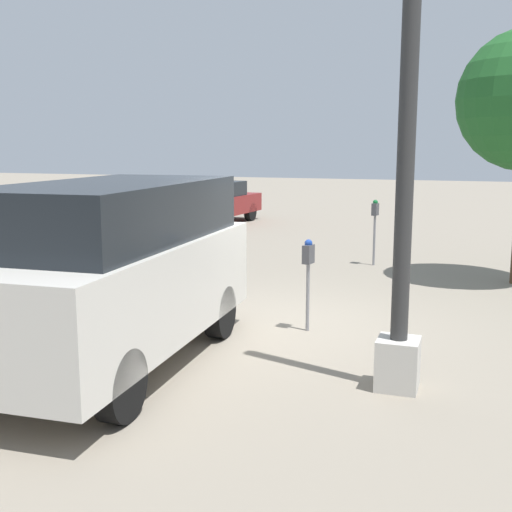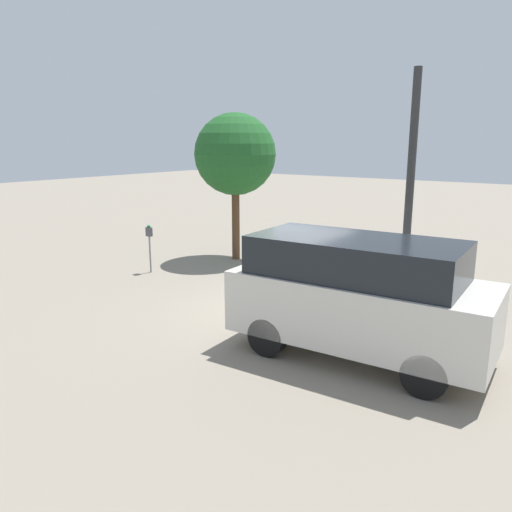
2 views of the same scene
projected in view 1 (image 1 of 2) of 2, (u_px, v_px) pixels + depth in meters
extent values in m
plane|color=gray|center=(276.00, 323.00, 9.41)|extent=(80.00, 80.00, 0.00)
cylinder|color=gray|center=(308.00, 297.00, 8.95)|extent=(0.05, 0.05, 0.96)
cube|color=#47474C|center=(308.00, 254.00, 8.84)|extent=(0.21, 0.14, 0.26)
sphere|color=navy|center=(308.00, 243.00, 8.81)|extent=(0.11, 0.11, 0.11)
cylinder|color=gray|center=(374.00, 240.00, 13.83)|extent=(0.05, 0.05, 1.08)
cube|color=#47474C|center=(375.00, 209.00, 13.72)|extent=(0.21, 0.14, 0.26)
sphere|color=#14662D|center=(375.00, 202.00, 13.69)|extent=(0.11, 0.11, 0.11)
cube|color=beige|center=(398.00, 364.00, 6.84)|extent=(0.44, 0.44, 0.55)
cylinder|color=#2D2D2D|center=(408.00, 108.00, 6.38)|extent=(0.18, 0.18, 4.79)
cube|color=beige|center=(111.00, 289.00, 7.47)|extent=(4.59, 2.15, 1.12)
cube|color=black|center=(113.00, 212.00, 7.42)|extent=(3.69, 1.95, 0.68)
cube|color=orange|center=(49.00, 400.00, 5.29)|extent=(0.09, 0.12, 0.20)
cylinder|color=black|center=(120.00, 385.00, 6.01)|extent=(0.72, 0.27, 0.71)
cylinder|color=black|center=(220.00, 312.00, 8.65)|extent=(0.72, 0.27, 0.71)
cylinder|color=black|center=(108.00, 303.00, 9.12)|extent=(0.72, 0.27, 0.71)
cube|color=maroon|center=(214.00, 205.00, 21.16)|extent=(4.04, 2.01, 0.60)
cube|color=black|center=(211.00, 189.00, 20.89)|extent=(2.27, 1.74, 0.47)
cube|color=orange|center=(225.00, 204.00, 23.13)|extent=(0.09, 0.13, 0.20)
cylinder|color=black|center=(211.00, 210.00, 22.61)|extent=(0.64, 0.25, 0.63)
cylinder|color=black|center=(250.00, 212.00, 22.01)|extent=(0.64, 0.25, 0.63)
cylinder|color=black|center=(176.00, 217.00, 20.41)|extent=(0.64, 0.25, 0.63)
cylinder|color=black|center=(218.00, 219.00, 19.81)|extent=(0.64, 0.25, 0.63)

